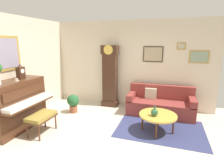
% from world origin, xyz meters
% --- Properties ---
extents(ground_plane, '(6.40, 6.00, 0.10)m').
position_xyz_m(ground_plane, '(0.00, 0.00, -0.05)').
color(ground_plane, beige).
extents(wall_left, '(0.13, 4.90, 2.80)m').
position_xyz_m(wall_left, '(-2.60, -0.00, 1.41)').
color(wall_left, beige).
rests_on(wall_left, ground_plane).
extents(wall_back, '(5.30, 0.13, 2.80)m').
position_xyz_m(wall_back, '(0.02, 2.40, 1.40)').
color(wall_back, beige).
rests_on(wall_back, ground_plane).
extents(area_rug, '(2.10, 1.50, 0.01)m').
position_xyz_m(area_rug, '(1.14, 0.92, 0.00)').
color(area_rug, navy).
rests_on(area_rug, ground_plane).
extents(piano, '(0.87, 1.44, 1.22)m').
position_xyz_m(piano, '(-2.23, -0.14, 0.62)').
color(piano, '#4C2B19').
rests_on(piano, ground_plane).
extents(piano_bench, '(0.42, 0.70, 0.48)m').
position_xyz_m(piano_bench, '(-1.50, -0.16, 0.41)').
color(piano_bench, '#4C2B19').
rests_on(piano_bench, ground_plane).
extents(grandfather_clock, '(0.52, 0.34, 2.03)m').
position_xyz_m(grandfather_clock, '(-0.59, 2.13, 0.96)').
color(grandfather_clock, '#3D2316').
rests_on(grandfather_clock, ground_plane).
extents(couch, '(1.90, 0.80, 0.84)m').
position_xyz_m(couch, '(1.07, 1.92, 0.31)').
color(couch, maroon).
rests_on(couch, ground_plane).
extents(coffee_table, '(0.88, 0.88, 0.45)m').
position_xyz_m(coffee_table, '(1.08, 0.76, 0.42)').
color(coffee_table, gold).
rests_on(coffee_table, ground_plane).
extents(mantel_clock, '(0.13, 0.18, 0.38)m').
position_xyz_m(mantel_clock, '(-2.23, 0.09, 1.39)').
color(mantel_clock, '#3D2316').
rests_on(mantel_clock, piano).
extents(teacup, '(0.12, 0.12, 0.06)m').
position_xyz_m(teacup, '(-2.14, -0.14, 1.25)').
color(teacup, beige).
rests_on(teacup, piano).
extents(green_jug, '(0.17, 0.17, 0.24)m').
position_xyz_m(green_jug, '(1.00, 0.64, 0.53)').
color(green_jug, '#234C33').
rests_on(green_jug, coffee_table).
extents(potted_plant, '(0.36, 0.36, 0.56)m').
position_xyz_m(potted_plant, '(-1.46, 1.21, 0.32)').
color(potted_plant, '#935138').
rests_on(potted_plant, ground_plane).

